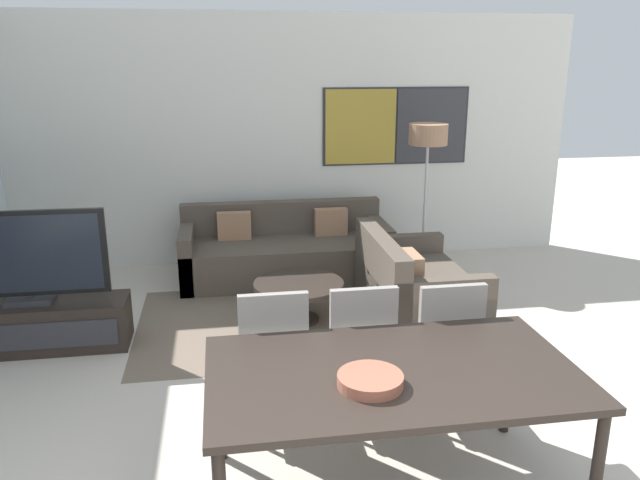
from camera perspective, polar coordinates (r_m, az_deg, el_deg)
wall_back at (r=7.19m, az=-3.54°, el=9.06°), size 6.95×0.09×2.80m
area_rug at (r=5.75m, az=-1.93°, el=-7.34°), size 2.89×1.87×0.01m
tv_console at (r=5.67m, az=-24.70°, el=-7.15°), size 1.51×0.44×0.40m
television at (r=5.48m, az=-25.42°, el=-1.48°), size 1.28×0.20×0.77m
sofa_main at (r=6.81m, az=-3.27°, el=-1.17°), size 2.21×0.88×0.78m
sofa_side at (r=5.80m, az=8.26°, el=-4.49°), size 0.88×1.43×0.78m
coffee_table at (r=5.65m, az=-1.95°, el=-4.76°), size 0.81×0.81×0.37m
dining_table at (r=3.34m, az=6.61°, el=-12.56°), size 1.92×1.08×0.77m
dining_chair_left at (r=4.01m, az=-4.34°, el=-10.15°), size 0.46×0.46×0.97m
dining_chair_centre at (r=4.09m, az=3.58°, el=-9.60°), size 0.46×0.46×0.97m
dining_chair_right at (r=4.21m, az=11.23°, el=-9.12°), size 0.46×0.46×0.97m
fruit_bowl at (r=3.13m, az=4.62°, el=-12.60°), size 0.33×0.33×0.06m
floor_lamp at (r=6.76m, az=9.83°, el=8.68°), size 0.41×0.41×1.65m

